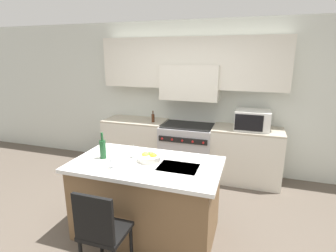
{
  "coord_description": "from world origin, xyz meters",
  "views": [
    {
      "loc": [
        1.05,
        -2.43,
        2.11
      ],
      "look_at": [
        -0.03,
        0.88,
        1.16
      ],
      "focal_mm": 28.0,
      "sensor_mm": 36.0,
      "label": 1
    }
  ],
  "objects_px": {
    "island_chair": "(101,230)",
    "fruit_bowl": "(149,157)",
    "range_stove": "(187,150)",
    "oil_bottle_on_counter": "(153,118)",
    "wine_glass_near": "(112,158)",
    "wine_bottle": "(103,149)",
    "microwave": "(252,120)",
    "wine_glass_far": "(134,149)"
  },
  "relations": [
    {
      "from": "wine_glass_near",
      "to": "microwave",
      "type": "bearing_deg",
      "value": 54.87
    },
    {
      "from": "oil_bottle_on_counter",
      "to": "fruit_bowl",
      "type": "bearing_deg",
      "value": -70.18
    },
    {
      "from": "wine_glass_far",
      "to": "island_chair",
      "type": "bearing_deg",
      "value": -85.86
    },
    {
      "from": "range_stove",
      "to": "microwave",
      "type": "bearing_deg",
      "value": 0.99
    },
    {
      "from": "range_stove",
      "to": "island_chair",
      "type": "bearing_deg",
      "value": -94.38
    },
    {
      "from": "microwave",
      "to": "island_chair",
      "type": "distance_m",
      "value": 2.9
    },
    {
      "from": "wine_bottle",
      "to": "fruit_bowl",
      "type": "height_order",
      "value": "wine_bottle"
    },
    {
      "from": "range_stove",
      "to": "fruit_bowl",
      "type": "bearing_deg",
      "value": -91.27
    },
    {
      "from": "range_stove",
      "to": "wine_glass_far",
      "type": "distance_m",
      "value": 1.76
    },
    {
      "from": "range_stove",
      "to": "wine_bottle",
      "type": "relative_size",
      "value": 2.86
    },
    {
      "from": "island_chair",
      "to": "wine_glass_near",
      "type": "xyz_separation_m",
      "value": [
        -0.16,
        0.53,
        0.49
      ]
    },
    {
      "from": "microwave",
      "to": "oil_bottle_on_counter",
      "type": "relative_size",
      "value": 2.61
    },
    {
      "from": "wine_bottle",
      "to": "wine_glass_near",
      "type": "relative_size",
      "value": 1.98
    },
    {
      "from": "microwave",
      "to": "oil_bottle_on_counter",
      "type": "xyz_separation_m",
      "value": [
        -1.71,
        -0.07,
        -0.08
      ]
    },
    {
      "from": "wine_glass_near",
      "to": "wine_glass_far",
      "type": "distance_m",
      "value": 0.36
    },
    {
      "from": "range_stove",
      "to": "fruit_bowl",
      "type": "height_order",
      "value": "fruit_bowl"
    },
    {
      "from": "wine_bottle",
      "to": "fruit_bowl",
      "type": "xyz_separation_m",
      "value": [
        0.56,
        0.1,
        -0.08
      ]
    },
    {
      "from": "microwave",
      "to": "wine_glass_near",
      "type": "relative_size",
      "value": 3.38
    },
    {
      "from": "range_stove",
      "to": "wine_glass_near",
      "type": "xyz_separation_m",
      "value": [
        -0.35,
        -2.01,
        0.56
      ]
    },
    {
      "from": "wine_glass_far",
      "to": "fruit_bowl",
      "type": "height_order",
      "value": "wine_glass_far"
    },
    {
      "from": "microwave",
      "to": "wine_glass_near",
      "type": "height_order",
      "value": "microwave"
    },
    {
      "from": "wine_bottle",
      "to": "oil_bottle_on_counter",
      "type": "xyz_separation_m",
      "value": [
        -0.04,
        1.74,
        -0.02
      ]
    },
    {
      "from": "range_stove",
      "to": "wine_glass_far",
      "type": "xyz_separation_m",
      "value": [
        -0.26,
        -1.65,
        0.56
      ]
    },
    {
      "from": "wine_glass_near",
      "to": "wine_glass_far",
      "type": "height_order",
      "value": "same"
    },
    {
      "from": "island_chair",
      "to": "fruit_bowl",
      "type": "distance_m",
      "value": 0.95
    },
    {
      "from": "island_chair",
      "to": "wine_glass_near",
      "type": "distance_m",
      "value": 0.74
    },
    {
      "from": "range_stove",
      "to": "wine_glass_near",
      "type": "relative_size",
      "value": 5.65
    },
    {
      "from": "range_stove",
      "to": "oil_bottle_on_counter",
      "type": "xyz_separation_m",
      "value": [
        -0.63,
        -0.05,
        0.55
      ]
    },
    {
      "from": "wine_glass_near",
      "to": "oil_bottle_on_counter",
      "type": "bearing_deg",
      "value": 98.21
    },
    {
      "from": "fruit_bowl",
      "to": "wine_glass_near",
      "type": "bearing_deg",
      "value": -135.35
    },
    {
      "from": "microwave",
      "to": "wine_bottle",
      "type": "bearing_deg",
      "value": -132.63
    },
    {
      "from": "microwave",
      "to": "island_chair",
      "type": "height_order",
      "value": "microwave"
    },
    {
      "from": "microwave",
      "to": "fruit_bowl",
      "type": "distance_m",
      "value": 2.05
    },
    {
      "from": "wine_bottle",
      "to": "microwave",
      "type": "bearing_deg",
      "value": 47.37
    },
    {
      "from": "microwave",
      "to": "fruit_bowl",
      "type": "height_order",
      "value": "microwave"
    },
    {
      "from": "island_chair",
      "to": "fruit_bowl",
      "type": "xyz_separation_m",
      "value": [
        0.16,
        0.84,
        0.42
      ]
    },
    {
      "from": "microwave",
      "to": "wine_glass_far",
      "type": "distance_m",
      "value": 2.14
    },
    {
      "from": "wine_bottle",
      "to": "wine_glass_near",
      "type": "bearing_deg",
      "value": -40.94
    },
    {
      "from": "wine_glass_far",
      "to": "oil_bottle_on_counter",
      "type": "bearing_deg",
      "value": 103.13
    },
    {
      "from": "wine_bottle",
      "to": "wine_glass_near",
      "type": "xyz_separation_m",
      "value": [
        0.24,
        -0.21,
        -0.01
      ]
    },
    {
      "from": "wine_bottle",
      "to": "oil_bottle_on_counter",
      "type": "distance_m",
      "value": 1.74
    },
    {
      "from": "range_stove",
      "to": "microwave",
      "type": "xyz_separation_m",
      "value": [
        1.08,
        0.02,
        0.63
      ]
    }
  ]
}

